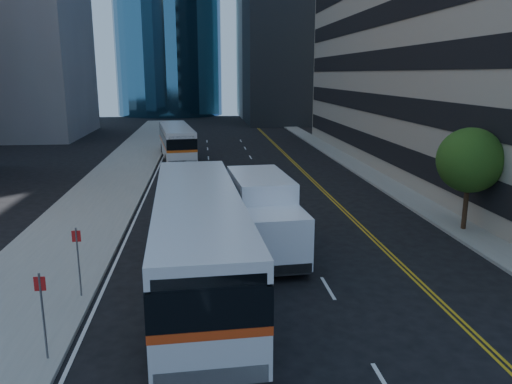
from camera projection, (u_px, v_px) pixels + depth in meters
ground at (328, 314)px, 16.57m from camera, size 160.00×160.00×0.00m
sidewalk_west at (121, 173)px, 39.64m from camera, size 5.00×90.00×0.15m
sidewalk_east at (360, 168)px, 41.67m from camera, size 2.00×90.00×0.15m
street_tree at (470, 160)px, 24.40m from camera, size 3.20×3.20×5.10m
bus_front at (198, 237)px, 18.29m from camera, size 3.64×13.91×3.56m
bus_rear at (176, 141)px, 46.72m from camera, size 4.03×11.91×3.01m
box_truck at (264, 214)px, 21.95m from camera, size 2.91×7.13×3.34m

